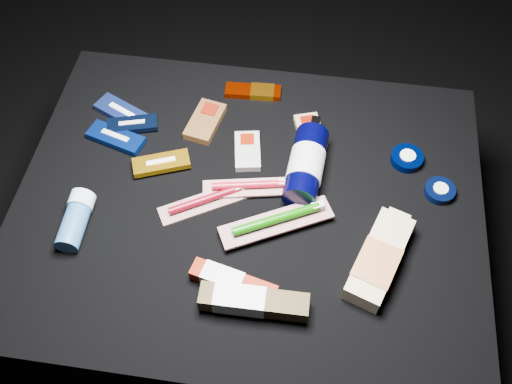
# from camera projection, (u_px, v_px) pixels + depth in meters

# --- Properties ---
(ground) EXTENTS (3.00, 3.00, 0.00)m
(ground) POSITION_uv_depth(u_px,v_px,m) (250.00, 282.00, 1.53)
(ground) COLOR black
(ground) RESTS_ON ground
(cloth_table) EXTENTS (0.98, 0.78, 0.40)m
(cloth_table) POSITION_uv_depth(u_px,v_px,m) (249.00, 246.00, 1.36)
(cloth_table) COLOR black
(cloth_table) RESTS_ON ground
(luna_bar_0) EXTENTS (0.14, 0.10, 0.02)m
(luna_bar_0) POSITION_uv_depth(u_px,v_px,m) (123.00, 113.00, 1.32)
(luna_bar_0) COLOR #243EA3
(luna_bar_0) RESTS_ON cloth_table
(luna_bar_1) EXTENTS (0.14, 0.08, 0.02)m
(luna_bar_1) POSITION_uv_depth(u_px,v_px,m) (116.00, 138.00, 1.28)
(luna_bar_1) COLOR navy
(luna_bar_1) RESTS_ON cloth_table
(luna_bar_2) EXTENTS (0.12, 0.07, 0.01)m
(luna_bar_2) POSITION_uv_depth(u_px,v_px,m) (132.00, 124.00, 1.30)
(luna_bar_2) COLOR black
(luna_bar_2) RESTS_ON cloth_table
(luna_bar_3) EXTENTS (0.13, 0.09, 0.02)m
(luna_bar_3) POSITION_uv_depth(u_px,v_px,m) (161.00, 163.00, 1.23)
(luna_bar_3) COLOR orange
(luna_bar_3) RESTS_ON cloth_table
(clif_bar_0) EXTENTS (0.08, 0.13, 0.02)m
(clif_bar_0) POSITION_uv_depth(u_px,v_px,m) (206.00, 120.00, 1.31)
(clif_bar_0) COLOR brown
(clif_bar_0) RESTS_ON cloth_table
(clif_bar_1) EXTENTS (0.07, 0.11, 0.02)m
(clif_bar_1) POSITION_uv_depth(u_px,v_px,m) (248.00, 149.00, 1.26)
(clif_bar_1) COLOR #A7A8A0
(clif_bar_1) RESTS_ON cloth_table
(clif_bar_2) EXTENTS (0.08, 0.11, 0.02)m
(clif_bar_2) POSITION_uv_depth(u_px,v_px,m) (310.00, 131.00, 1.29)
(clif_bar_2) COLOR tan
(clif_bar_2) RESTS_ON cloth_table
(power_bar) EXTENTS (0.13, 0.05, 0.02)m
(power_bar) POSITION_uv_depth(u_px,v_px,m) (256.00, 92.00, 1.36)
(power_bar) COLOR #731300
(power_bar) RESTS_ON cloth_table
(lotion_bottle) EXTENTS (0.09, 0.23, 0.07)m
(lotion_bottle) POSITION_uv_depth(u_px,v_px,m) (306.00, 165.00, 1.20)
(lotion_bottle) COLOR black
(lotion_bottle) RESTS_ON cloth_table
(cream_tin_upper) EXTENTS (0.07, 0.07, 0.02)m
(cream_tin_upper) POSITION_uv_depth(u_px,v_px,m) (407.00, 158.00, 1.25)
(cream_tin_upper) COLOR black
(cream_tin_upper) RESTS_ON cloth_table
(cream_tin_lower) EXTENTS (0.06, 0.06, 0.02)m
(cream_tin_lower) POSITION_uv_depth(u_px,v_px,m) (440.00, 191.00, 1.20)
(cream_tin_lower) COLOR black
(cream_tin_lower) RESTS_ON cloth_table
(bodywash_bottle) EXTENTS (0.13, 0.22, 0.04)m
(bodywash_bottle) POSITION_uv_depth(u_px,v_px,m) (379.00, 260.00, 1.09)
(bodywash_bottle) COLOR beige
(bodywash_bottle) RESTS_ON cloth_table
(deodorant_stick) EXTENTS (0.05, 0.12, 0.05)m
(deodorant_stick) POSITION_uv_depth(u_px,v_px,m) (76.00, 219.00, 1.14)
(deodorant_stick) COLOR #2C6095
(deodorant_stick) RESTS_ON cloth_table
(toothbrush_pack_0) EXTENTS (0.19, 0.14, 0.02)m
(toothbrush_pack_0) POSITION_uv_depth(u_px,v_px,m) (207.00, 200.00, 1.19)
(toothbrush_pack_0) COLOR #B4ADA8
(toothbrush_pack_0) RESTS_ON cloth_table
(toothbrush_pack_1) EXTENTS (0.20, 0.08, 0.02)m
(toothbrush_pack_1) POSITION_uv_depth(u_px,v_px,m) (250.00, 186.00, 1.20)
(toothbrush_pack_1) COLOR beige
(toothbrush_pack_1) RESTS_ON cloth_table
(toothbrush_pack_2) EXTENTS (0.23, 0.16, 0.03)m
(toothbrush_pack_2) POSITION_uv_depth(u_px,v_px,m) (278.00, 220.00, 1.14)
(toothbrush_pack_2) COLOR beige
(toothbrush_pack_2) RESTS_ON cloth_table
(toothpaste_carton_red) EXTENTS (0.17, 0.07, 0.03)m
(toothpaste_carton_red) POSITION_uv_depth(u_px,v_px,m) (230.00, 281.00, 1.08)
(toothpaste_carton_red) COLOR #7C1400
(toothpaste_carton_red) RESTS_ON cloth_table
(toothpaste_carton_green) EXTENTS (0.20, 0.05, 0.04)m
(toothpaste_carton_green) POSITION_uv_depth(u_px,v_px,m) (249.00, 301.00, 1.04)
(toothpaste_carton_green) COLOR #382A10
(toothpaste_carton_green) RESTS_ON cloth_table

